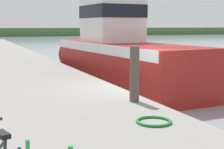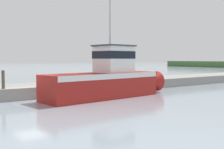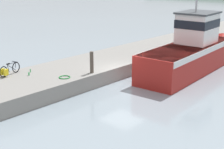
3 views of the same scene
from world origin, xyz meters
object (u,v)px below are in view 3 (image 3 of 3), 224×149
bicycle_touring (8,70)px  water_bottle_by_bike (30,71)px  mooring_post (92,62)px  water_bottle_on_curb (29,74)px  fishing_boat_main (192,50)px

bicycle_touring → water_bottle_by_bike: 1.39m
mooring_post → water_bottle_by_bike: 3.94m
bicycle_touring → mooring_post: (3.36, 3.85, 0.34)m
mooring_post → water_bottle_on_curb: 3.91m
water_bottle_on_curb → water_bottle_by_bike: bearing=138.3°
bicycle_touring → water_bottle_on_curb: (0.93, 0.85, -0.24)m
bicycle_touring → water_bottle_by_bike: bearing=56.5°
fishing_boat_main → mooring_post: fishing_boat_main is taller
water_bottle_on_curb → water_bottle_by_bike: (-0.52, 0.46, 0.00)m
fishing_boat_main → mooring_post: bearing=-114.6°
mooring_post → water_bottle_on_curb: bearing=-129.1°
mooring_post → water_bottle_on_curb: size_ratio=6.99×
mooring_post → water_bottle_by_bike: mooring_post is taller
fishing_boat_main → bicycle_touring: size_ratio=6.92×
fishing_boat_main → water_bottle_by_bike: 11.56m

